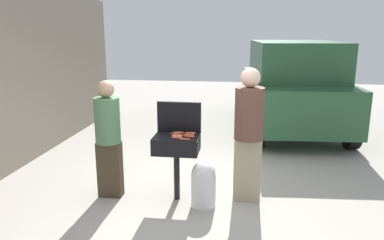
{
  "coord_description": "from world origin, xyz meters",
  "views": [
    {
      "loc": [
        0.65,
        -4.62,
        2.25
      ],
      "look_at": [
        -0.05,
        0.5,
        1.0
      ],
      "focal_mm": 34.58,
      "sensor_mm": 36.0,
      "label": 1
    }
  ],
  "objects": [
    {
      "name": "ground_plane",
      "position": [
        0.0,
        0.0,
        0.0
      ],
      "size": [
        24.0,
        24.0,
        0.0
      ],
      "primitive_type": "plane",
      "color": "#9E998E"
    },
    {
      "name": "hot_dog_3",
      "position": [
        -0.03,
        0.11,
        0.91
      ],
      "size": [
        0.13,
        0.04,
        0.03
      ],
      "primitive_type": "cylinder",
      "rotation": [
        0.0,
        1.57,
        -0.1
      ],
      "color": "#AD4228",
      "rests_on": "bbq_grill"
    },
    {
      "name": "house_wall_side",
      "position": [
        -3.13,
        1.0,
        1.49
      ],
      "size": [
        0.24,
        8.0,
        2.99
      ],
      "primitive_type": "cube",
      "color": "gray",
      "rests_on": "ground"
    },
    {
      "name": "hot_dog_10",
      "position": [
        -0.06,
        -0.16,
        0.91
      ],
      "size": [
        0.13,
        0.04,
        0.03
      ],
      "primitive_type": "cylinder",
      "rotation": [
        0.0,
        1.57,
        -0.09
      ],
      "color": "#B74C33",
      "rests_on": "bbq_grill"
    },
    {
      "name": "parked_minivan",
      "position": [
        1.78,
        4.07,
        1.03
      ],
      "size": [
        2.28,
        4.52,
        2.02
      ],
      "rotation": [
        0.0,
        0.0,
        3.21
      ],
      "color": "#234C2D",
      "rests_on": "ground"
    },
    {
      "name": "hot_dog_8",
      "position": [
        -0.01,
        -0.04,
        0.91
      ],
      "size": [
        0.13,
        0.04,
        0.03
      ],
      "primitive_type": "cylinder",
      "rotation": [
        0.0,
        1.57,
        -0.08
      ],
      "color": "#B74C33",
      "rests_on": "bbq_grill"
    },
    {
      "name": "person_right",
      "position": [
        0.75,
        0.11,
        0.98
      ],
      "size": [
        0.38,
        0.38,
        1.8
      ],
      "rotation": [
        0.0,
        0.0,
        3.0
      ],
      "color": "gray",
      "rests_on": "ground"
    },
    {
      "name": "hot_dog_6",
      "position": [
        -0.18,
        0.14,
        0.91
      ],
      "size": [
        0.13,
        0.03,
        0.03
      ],
      "primitive_type": "cylinder",
      "rotation": [
        0.0,
        1.57,
        0.03
      ],
      "color": "#C6593D",
      "rests_on": "bbq_grill"
    },
    {
      "name": "hot_dog_5",
      "position": [
        -0.16,
        -0.0,
        0.91
      ],
      "size": [
        0.13,
        0.03,
        0.03
      ],
      "primitive_type": "cylinder",
      "rotation": [
        0.0,
        1.57,
        -0.06
      ],
      "color": "#B74C33",
      "rests_on": "bbq_grill"
    },
    {
      "name": "person_left",
      "position": [
        -1.12,
        -0.02,
        0.88
      ],
      "size": [
        0.34,
        0.34,
        1.62
      ],
      "rotation": [
        0.0,
        0.0,
        -0.25
      ],
      "color": "#3F3323",
      "rests_on": "ground"
    },
    {
      "name": "hot_dog_4",
      "position": [
        -0.18,
        -0.03,
        0.91
      ],
      "size": [
        0.13,
        0.03,
        0.03
      ],
      "primitive_type": "cylinder",
      "rotation": [
        0.0,
        1.57,
        0.0
      ],
      "color": "#C6593D",
      "rests_on": "bbq_grill"
    },
    {
      "name": "hot_dog_0",
      "position": [
        -0.03,
        0.03,
        0.91
      ],
      "size": [
        0.13,
        0.04,
        0.03
      ],
      "primitive_type": "cylinder",
      "rotation": [
        0.0,
        1.57,
        -0.1
      ],
      "color": "#AD4228",
      "rests_on": "bbq_grill"
    },
    {
      "name": "propane_tank",
      "position": [
        0.19,
        -0.17,
        0.32
      ],
      "size": [
        0.32,
        0.32,
        0.62
      ],
      "color": "silver",
      "rests_on": "ground"
    },
    {
      "name": "hot_dog_2",
      "position": [
        -0.02,
        0.14,
        0.91
      ],
      "size": [
        0.13,
        0.03,
        0.03
      ],
      "primitive_type": "cylinder",
      "rotation": [
        0.0,
        1.57,
        0.06
      ],
      "color": "#AD4228",
      "rests_on": "bbq_grill"
    },
    {
      "name": "hot_dog_7",
      "position": [
        -0.21,
        0.07,
        0.91
      ],
      "size": [
        0.13,
        0.03,
        0.03
      ],
      "primitive_type": "cylinder",
      "rotation": [
        0.0,
        1.57,
        0.04
      ],
      "color": "#AD4228",
      "rests_on": "bbq_grill"
    },
    {
      "name": "bbq_grill",
      "position": [
        -0.19,
        -0.0,
        0.75
      ],
      "size": [
        0.6,
        0.44,
        0.89
      ],
      "color": "black",
      "rests_on": "ground"
    },
    {
      "name": "grill_lid_open",
      "position": [
        -0.19,
        0.22,
        1.1
      ],
      "size": [
        0.6,
        0.05,
        0.42
      ],
      "primitive_type": "cube",
      "color": "black",
      "rests_on": "bbq_grill"
    },
    {
      "name": "hot_dog_9",
      "position": [
        -0.17,
        -0.06,
        0.91
      ],
      "size": [
        0.13,
        0.04,
        0.03
      ],
      "primitive_type": "cylinder",
      "rotation": [
        0.0,
        1.57,
        0.07
      ],
      "color": "#C6593D",
      "rests_on": "bbq_grill"
    },
    {
      "name": "hot_dog_1",
      "position": [
        -0.17,
        -0.12,
        0.91
      ],
      "size": [
        0.13,
        0.03,
        0.03
      ],
      "primitive_type": "cylinder",
      "rotation": [
        0.0,
        1.57,
        -0.05
      ],
      "color": "#B74C33",
      "rests_on": "bbq_grill"
    }
  ]
}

